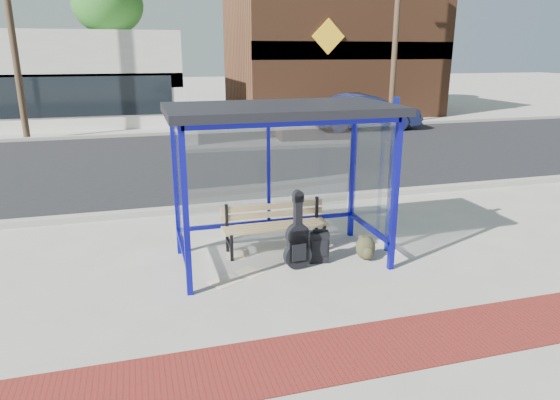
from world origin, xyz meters
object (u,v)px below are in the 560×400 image
object	(u,v)px
guitar_bag	(298,242)
bench	(275,223)
fire_hydrant	(402,114)
backpack	(366,248)
parked_car	(365,112)
suitcase	(319,247)

from	to	relation	value
guitar_bag	bench	bearing A→B (deg)	95.37
guitar_bag	fire_hydrant	bearing A→B (deg)	51.77
backpack	fire_hydrant	xyz separation A→B (m)	(8.59, 14.23, 0.21)
backpack	parked_car	size ratio (longest dim) A/B	0.09
backpack	bench	bearing A→B (deg)	151.95
backpack	parked_car	bearing A→B (deg)	67.95
bench	suitcase	distance (m)	0.87
backpack	guitar_bag	bearing A→B (deg)	-175.22
suitcase	parked_car	bearing A→B (deg)	72.78
guitar_bag	backpack	distance (m)	1.17
suitcase	bench	bearing A→B (deg)	139.49
parked_car	bench	bearing A→B (deg)	152.95
guitar_bag	fire_hydrant	size ratio (longest dim) A/B	1.60
guitar_bag	fire_hydrant	xyz separation A→B (m)	(9.73, 14.26, -0.03)
backpack	fire_hydrant	bearing A→B (deg)	62.00
suitcase	parked_car	xyz separation A→B (m)	(6.65, 12.44, 0.49)
bench	suitcase	world-z (taller)	bench
guitar_bag	fire_hydrant	world-z (taller)	guitar_bag
bench	guitar_bag	world-z (taller)	guitar_bag
guitar_bag	parked_car	bearing A→B (deg)	56.85
parked_car	fire_hydrant	world-z (taller)	parked_car
guitar_bag	backpack	bearing A→B (deg)	-2.26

